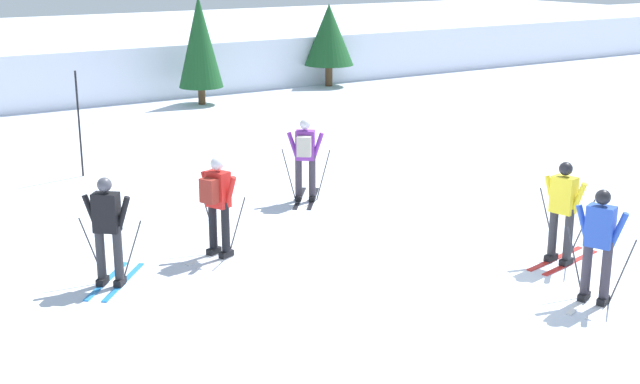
# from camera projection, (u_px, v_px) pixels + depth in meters

# --- Properties ---
(ground_plane) EXTENTS (120.00, 120.00, 0.00)m
(ground_plane) POSITION_uv_depth(u_px,v_px,m) (456.00, 285.00, 13.04)
(ground_plane) COLOR silver
(far_snow_ridge) EXTENTS (80.00, 7.18, 1.83)m
(far_snow_ridge) POSITION_uv_depth(u_px,v_px,m) (48.00, 68.00, 30.35)
(far_snow_ridge) COLOR silver
(far_snow_ridge) RESTS_ON ground
(skier_purple) EXTENTS (1.29, 1.48, 1.71)m
(skier_purple) POSITION_uv_depth(u_px,v_px,m) (305.00, 156.00, 17.14)
(skier_purple) COLOR black
(skier_purple) RESTS_ON ground
(skier_black) EXTENTS (1.33, 1.45, 1.71)m
(skier_black) POSITION_uv_depth(u_px,v_px,m) (108.00, 228.00, 12.77)
(skier_black) COLOR #237AC6
(skier_black) RESTS_ON ground
(skier_yellow) EXTENTS (1.64, 0.99, 1.71)m
(skier_yellow) POSITION_uv_depth(u_px,v_px,m) (563.00, 210.00, 13.69)
(skier_yellow) COLOR red
(skier_yellow) RESTS_ON ground
(skier_red) EXTENTS (1.62, 0.96, 1.71)m
(skier_red) POSITION_uv_depth(u_px,v_px,m) (217.00, 202.00, 13.98)
(skier_red) COLOR silver
(skier_red) RESTS_ON ground
(skier_blue) EXTENTS (1.62, 0.96, 1.71)m
(skier_blue) POSITION_uv_depth(u_px,v_px,m) (599.00, 243.00, 12.13)
(skier_blue) COLOR silver
(skier_blue) RESTS_ON ground
(trail_marker_pole) EXTENTS (0.05, 0.05, 2.40)m
(trail_marker_pole) POSITION_uv_depth(u_px,v_px,m) (79.00, 124.00, 19.02)
(trail_marker_pole) COLOR black
(trail_marker_pole) RESTS_ON ground
(conifer_far_left) EXTENTS (1.86, 1.86, 3.06)m
(conifer_far_left) POSITION_uv_depth(u_px,v_px,m) (329.00, 35.00, 31.80)
(conifer_far_left) COLOR #513823
(conifer_far_left) RESTS_ON ground
(conifer_far_right) EXTENTS (1.47, 1.47, 3.59)m
(conifer_far_right) POSITION_uv_depth(u_px,v_px,m) (200.00, 42.00, 27.86)
(conifer_far_right) COLOR #513823
(conifer_far_right) RESTS_ON ground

